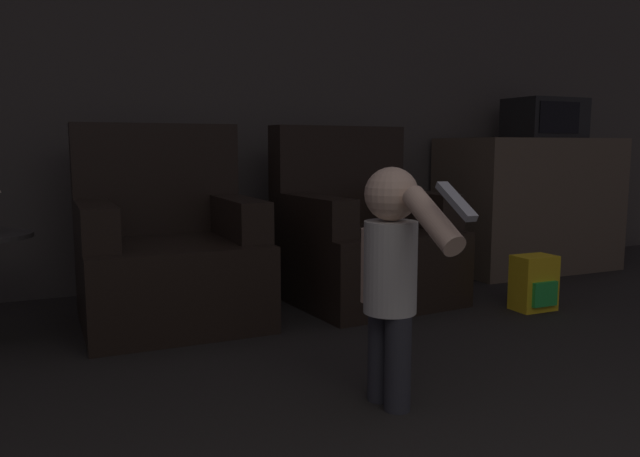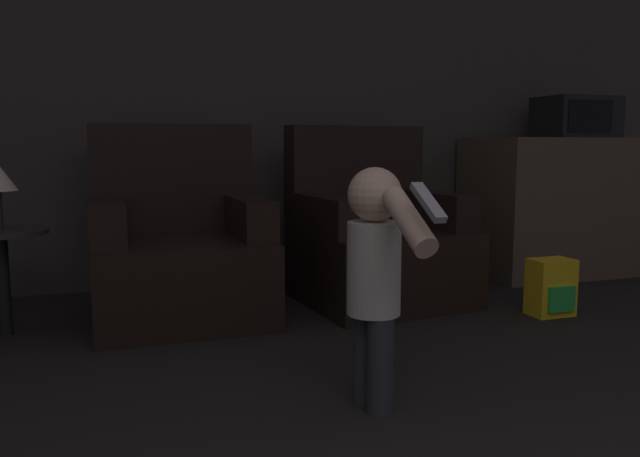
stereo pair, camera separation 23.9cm
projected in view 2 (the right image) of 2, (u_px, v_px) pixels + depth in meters
wall_back at (180, 77)px, 3.82m from camera, size 8.40×0.05×2.60m
armchair_left at (180, 252)px, 3.21m from camera, size 0.86×0.82×1.00m
armchair_right at (376, 242)px, 3.55m from camera, size 0.93×0.89×1.00m
person_toddler at (375, 269)px, 2.04m from camera, size 0.18×0.56×0.81m
toy_backpack at (551, 288)px, 3.24m from camera, size 0.22×0.17×0.30m
kitchen_counter at (557, 206)px, 4.34m from camera, size 1.19×0.69×0.93m
microwave at (576, 118)px, 4.29m from camera, size 0.51×0.37×0.28m
side_table at (1, 249)px, 2.88m from camera, size 0.42×0.42×0.50m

